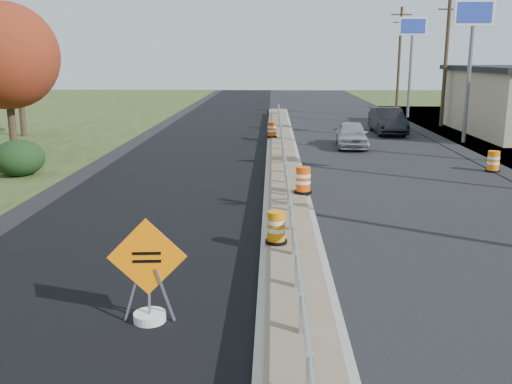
{
  "coord_description": "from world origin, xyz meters",
  "views": [
    {
      "loc": [
        -0.52,
        -16.96,
        4.81
      ],
      "look_at": [
        -0.97,
        -1.29,
        1.1
      ],
      "focal_mm": 40.0,
      "sensor_mm": 36.0,
      "label": 1
    }
  ],
  "objects_px": {
    "barrel_median_near": "(276,228)",
    "car_silver": "(352,135)",
    "barrel_median_mid": "(303,181)",
    "barrel_shoulder_mid": "(395,122)",
    "barrel_median_far": "(272,130)",
    "caution_sign": "(149,296)",
    "barrel_shoulder_far": "(395,117)",
    "car_dark_mid": "(388,121)",
    "barrel_shoulder_near": "(493,162)"
  },
  "relations": [
    {
      "from": "barrel_shoulder_mid",
      "to": "barrel_shoulder_far",
      "type": "distance_m",
      "value": 3.92
    },
    {
      "from": "barrel_median_near",
      "to": "car_silver",
      "type": "height_order",
      "value": "car_silver"
    },
    {
      "from": "caution_sign",
      "to": "barrel_median_near",
      "type": "xyz_separation_m",
      "value": [
        2.38,
        4.01,
        0.12
      ]
    },
    {
      "from": "barrel_shoulder_near",
      "to": "barrel_shoulder_mid",
      "type": "bearing_deg",
      "value": 93.75
    },
    {
      "from": "barrel_median_near",
      "to": "barrel_median_mid",
      "type": "relative_size",
      "value": 0.9
    },
    {
      "from": "barrel_median_near",
      "to": "barrel_shoulder_mid",
      "type": "bearing_deg",
      "value": 72.14
    },
    {
      "from": "car_dark_mid",
      "to": "barrel_median_near",
      "type": "bearing_deg",
      "value": -108.03
    },
    {
      "from": "caution_sign",
      "to": "barrel_median_near",
      "type": "height_order",
      "value": "caution_sign"
    },
    {
      "from": "caution_sign",
      "to": "barrel_median_far",
      "type": "distance_m",
      "value": 23.76
    },
    {
      "from": "barrel_median_mid",
      "to": "barrel_median_far",
      "type": "relative_size",
      "value": 1.03
    },
    {
      "from": "barrel_median_mid",
      "to": "barrel_shoulder_mid",
      "type": "height_order",
      "value": "barrel_median_mid"
    },
    {
      "from": "car_silver",
      "to": "car_dark_mid",
      "type": "distance_m",
      "value": 6.58
    },
    {
      "from": "barrel_median_far",
      "to": "barrel_shoulder_near",
      "type": "relative_size",
      "value": 0.99
    },
    {
      "from": "barrel_median_far",
      "to": "barrel_shoulder_far",
      "type": "relative_size",
      "value": 1.12
    },
    {
      "from": "caution_sign",
      "to": "barrel_median_far",
      "type": "height_order",
      "value": "caution_sign"
    },
    {
      "from": "caution_sign",
      "to": "barrel_shoulder_far",
      "type": "height_order",
      "value": "caution_sign"
    },
    {
      "from": "caution_sign",
      "to": "barrel_median_near",
      "type": "relative_size",
      "value": 2.43
    },
    {
      "from": "barrel_median_near",
      "to": "barrel_median_far",
      "type": "distance_m",
      "value": 19.64
    },
    {
      "from": "caution_sign",
      "to": "car_silver",
      "type": "relative_size",
      "value": 0.49
    },
    {
      "from": "barrel_median_far",
      "to": "caution_sign",
      "type": "bearing_deg",
      "value": -95.4
    },
    {
      "from": "barrel_median_near",
      "to": "barrel_shoulder_far",
      "type": "bearing_deg",
      "value": 72.86
    },
    {
      "from": "barrel_shoulder_near",
      "to": "barrel_median_mid",
      "type": "bearing_deg",
      "value": -148.48
    },
    {
      "from": "barrel_median_near",
      "to": "barrel_shoulder_far",
      "type": "distance_m",
      "value": 31.27
    },
    {
      "from": "barrel_shoulder_far",
      "to": "caution_sign",
      "type": "bearing_deg",
      "value": -108.89
    },
    {
      "from": "barrel_median_mid",
      "to": "barrel_shoulder_far",
      "type": "distance_m",
      "value": 25.77
    },
    {
      "from": "barrel_median_mid",
      "to": "barrel_shoulder_mid",
      "type": "xyz_separation_m",
      "value": [
        7.44,
        20.57,
        -0.2
      ]
    },
    {
      "from": "barrel_median_near",
      "to": "barrel_shoulder_near",
      "type": "distance_m",
      "value": 14.2
    },
    {
      "from": "caution_sign",
      "to": "barrel_median_far",
      "type": "bearing_deg",
      "value": 80.53
    },
    {
      "from": "barrel_median_near",
      "to": "barrel_median_far",
      "type": "height_order",
      "value": "barrel_median_far"
    },
    {
      "from": "barrel_median_far",
      "to": "barrel_shoulder_near",
      "type": "distance_m",
      "value": 13.11
    },
    {
      "from": "barrel_median_near",
      "to": "car_dark_mid",
      "type": "height_order",
      "value": "car_dark_mid"
    },
    {
      "from": "barrel_median_near",
      "to": "car_silver",
      "type": "relative_size",
      "value": 0.2
    },
    {
      "from": "car_dark_mid",
      "to": "car_silver",
      "type": "bearing_deg",
      "value": -118.49
    },
    {
      "from": "barrel_median_near",
      "to": "barrel_shoulder_far",
      "type": "xyz_separation_m",
      "value": [
        9.22,
        29.88,
        -0.24
      ]
    },
    {
      "from": "caution_sign",
      "to": "car_silver",
      "type": "bearing_deg",
      "value": 68.77
    },
    {
      "from": "barrel_median_far",
      "to": "car_silver",
      "type": "xyz_separation_m",
      "value": [
        4.38,
        -2.24,
        0.04
      ]
    },
    {
      "from": "car_silver",
      "to": "barrel_median_near",
      "type": "bearing_deg",
      "value": -99.87
    },
    {
      "from": "barrel_shoulder_mid",
      "to": "barrel_shoulder_far",
      "type": "relative_size",
      "value": 1.23
    },
    {
      "from": "caution_sign",
      "to": "barrel_shoulder_far",
      "type": "xyz_separation_m",
      "value": [
        11.6,
        33.89,
        -0.13
      ]
    },
    {
      "from": "barrel_median_mid",
      "to": "barrel_median_far",
      "type": "xyz_separation_m",
      "value": [
        -1.1,
        14.17,
        -0.01
      ]
    },
    {
      "from": "barrel_median_mid",
      "to": "barrel_shoulder_mid",
      "type": "relative_size",
      "value": 0.93
    },
    {
      "from": "barrel_shoulder_mid",
      "to": "barrel_shoulder_far",
      "type": "bearing_deg",
      "value": 77.85
    },
    {
      "from": "barrel_shoulder_near",
      "to": "car_silver",
      "type": "relative_size",
      "value": 0.22
    },
    {
      "from": "barrel_shoulder_far",
      "to": "car_silver",
      "type": "distance_m",
      "value": 13.44
    },
    {
      "from": "barrel_median_near",
      "to": "car_silver",
      "type": "xyz_separation_m",
      "value": [
        4.23,
        17.4,
        0.07
      ]
    },
    {
      "from": "car_dark_mid",
      "to": "barrel_shoulder_mid",
      "type": "bearing_deg",
      "value": 68.65
    },
    {
      "from": "caution_sign",
      "to": "barrel_shoulder_far",
      "type": "bearing_deg",
      "value": 67.04
    },
    {
      "from": "barrel_shoulder_mid",
      "to": "barrel_shoulder_far",
      "type": "xyz_separation_m",
      "value": [
        0.83,
        3.84,
        -0.09
      ]
    },
    {
      "from": "barrel_median_near",
      "to": "barrel_median_far",
      "type": "relative_size",
      "value": 0.92
    },
    {
      "from": "barrel_shoulder_mid",
      "to": "car_dark_mid",
      "type": "distance_m",
      "value": 3.05
    }
  ]
}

